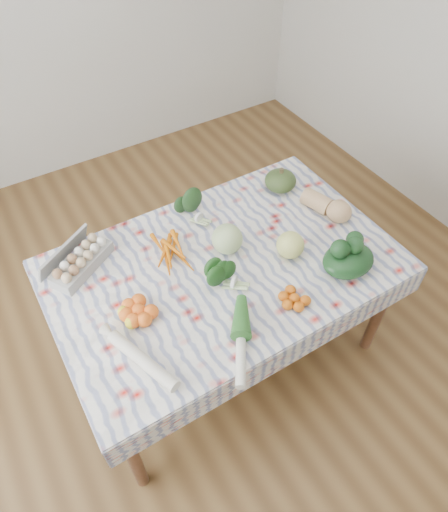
{
  "coord_description": "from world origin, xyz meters",
  "views": [
    {
      "loc": [
        -0.76,
        -1.24,
        2.43
      ],
      "look_at": [
        0.0,
        0.0,
        0.82
      ],
      "focal_mm": 32.0,
      "sensor_mm": 36.0,
      "label": 1
    }
  ],
  "objects_px": {
    "egg_carton": "(82,262)",
    "butternut_squash": "(327,204)",
    "kabocha_squash": "(280,181)",
    "dining_table": "(224,275)",
    "cabbage": "(227,239)",
    "grapefruit": "(290,245)"
  },
  "relations": [
    {
      "from": "cabbage",
      "to": "kabocha_squash",
      "type": "bearing_deg",
      "value": 26.23
    },
    {
      "from": "dining_table",
      "to": "butternut_squash",
      "type": "distance_m",
      "value": 0.67
    },
    {
      "from": "dining_table",
      "to": "cabbage",
      "type": "bearing_deg",
      "value": 49.38
    },
    {
      "from": "cabbage",
      "to": "grapefruit",
      "type": "height_order",
      "value": "cabbage"
    },
    {
      "from": "butternut_squash",
      "to": "kabocha_squash",
      "type": "bearing_deg",
      "value": 89.85
    },
    {
      "from": "dining_table",
      "to": "kabocha_squash",
      "type": "xyz_separation_m",
      "value": [
        0.57,
        0.32,
        0.14
      ]
    },
    {
      "from": "cabbage",
      "to": "grapefruit",
      "type": "xyz_separation_m",
      "value": [
        0.24,
        -0.19,
        -0.01
      ]
    },
    {
      "from": "kabocha_squash",
      "to": "dining_table",
      "type": "bearing_deg",
      "value": -150.42
    },
    {
      "from": "kabocha_squash",
      "to": "grapefruit",
      "type": "relative_size",
      "value": 1.3
    },
    {
      "from": "butternut_squash",
      "to": "dining_table",
      "type": "bearing_deg",
      "value": 165.35
    },
    {
      "from": "egg_carton",
      "to": "kabocha_squash",
      "type": "distance_m",
      "value": 1.16
    },
    {
      "from": "dining_table",
      "to": "cabbage",
      "type": "relative_size",
      "value": 10.46
    },
    {
      "from": "butternut_squash",
      "to": "egg_carton",
      "type": "bearing_deg",
      "value": 149.34
    },
    {
      "from": "cabbage",
      "to": "grapefruit",
      "type": "bearing_deg",
      "value": -37.59
    },
    {
      "from": "egg_carton",
      "to": "butternut_squash",
      "type": "xyz_separation_m",
      "value": [
        1.25,
        -0.3,
        0.02
      ]
    },
    {
      "from": "dining_table",
      "to": "egg_carton",
      "type": "distance_m",
      "value": 0.69
    },
    {
      "from": "cabbage",
      "to": "grapefruit",
      "type": "relative_size",
      "value": 1.12
    },
    {
      "from": "dining_table",
      "to": "grapefruit",
      "type": "bearing_deg",
      "value": -20.35
    },
    {
      "from": "egg_carton",
      "to": "cabbage",
      "type": "height_order",
      "value": "cabbage"
    },
    {
      "from": "kabocha_squash",
      "to": "butternut_squash",
      "type": "height_order",
      "value": "butternut_squash"
    },
    {
      "from": "butternut_squash",
      "to": "grapefruit",
      "type": "relative_size",
      "value": 2.01
    },
    {
      "from": "egg_carton",
      "to": "kabocha_squash",
      "type": "relative_size",
      "value": 1.88
    }
  ]
}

